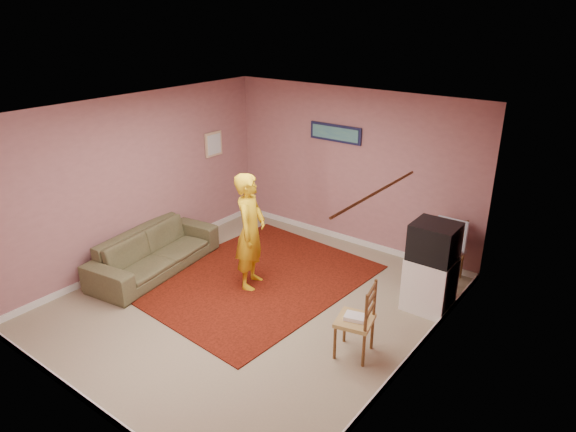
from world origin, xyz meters
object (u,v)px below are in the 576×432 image
Objects in this scene: crt_tv at (434,241)px; chair_b at (355,312)px; sofa at (155,251)px; chair_a at (450,245)px; tv_cabinet at (430,284)px; person at (250,231)px.

crt_tv reaches higher than chair_b.
crt_tv is 0.27× the size of sofa.
chair_a is 0.23× the size of sofa.
chair_a reaches higher than tv_cabinet.
person is (-2.27, -0.94, -0.14)m from crt_tv.
crt_tv reaches higher than chair_a.
sofa is 1.26× the size of person.
chair_b is 2.07m from person.
tv_cabinet is at bearing 155.33° from chair_b.
crt_tv is at bearing 155.55° from chair_b.
chair_b is at bearing -101.46° from tv_cabinet.
crt_tv is at bearing -94.71° from chair_a.
crt_tv is at bearing -76.44° from sofa.
person is (1.47, 0.54, 0.53)m from sofa.
chair_b is (-0.21, -2.34, -0.00)m from chair_a.
tv_cabinet is 0.92m from chair_a.
chair_a reaches higher than sofa.
sofa is 1.66m from person.
person is at bearing -117.36° from chair_b.
sofa is at bearing -156.93° from chair_a.
person reaches higher than chair_b.
person is (-2.28, -0.95, 0.48)m from tv_cabinet.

